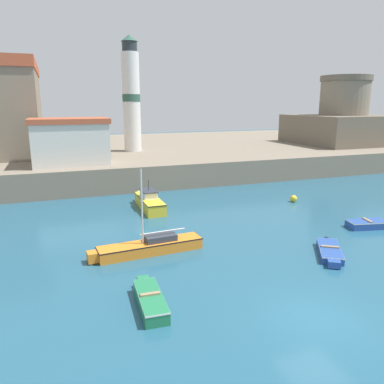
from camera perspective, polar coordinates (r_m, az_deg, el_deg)
name	(u,v)px	position (r m, az deg, el deg)	size (l,w,h in m)	color
ground_plane	(317,320)	(16.85, 18.45, -18.00)	(200.00, 200.00, 0.00)	#235670
quay_seawall	(124,154)	(56.46, -10.34, 5.74)	(120.00, 40.00, 2.55)	gray
dinghy_blue_1	(369,224)	(29.27, 25.32, -4.40)	(3.36, 1.79, 0.61)	#284C9E
dinghy_green_2	(150,299)	(16.92, -6.42, -15.94)	(1.19, 3.72, 0.67)	#237A4C
motorboat_yellow_4	(149,202)	(31.33, -6.55, -1.46)	(1.50, 5.84, 2.45)	yellow
sailboat_orange_5	(150,246)	(22.25, -6.46, -8.21)	(6.79, 1.73, 5.04)	orange
dinghy_blue_6	(330,251)	(23.31, 20.26, -8.45)	(2.78, 3.61, 0.52)	#284C9E
mooring_buoy	(294,199)	(34.52, 15.22, -0.96)	(0.61, 0.61, 0.61)	yellow
fortress	(342,122)	(62.37, 21.93, 9.90)	(13.64, 13.64, 10.01)	#685E4F
lighthouse	(131,96)	(48.90, -9.23, 14.20)	(2.22, 2.22, 14.12)	silver
harbor_shed_near_wharf	(70,141)	(39.50, -18.06, 7.34)	(7.56, 5.11, 4.60)	silver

